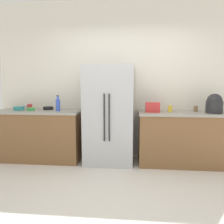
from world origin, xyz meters
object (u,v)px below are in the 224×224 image
at_px(refrigerator, 109,115).
at_px(cup_c, 26,107).
at_px(toaster, 152,107).
at_px(bowl_c, 31,109).
at_px(rice_cooker, 214,104).
at_px(bowl_b, 19,108).
at_px(bottle_a, 58,105).
at_px(cup_b, 196,109).
at_px(cup_d, 30,107).
at_px(bowl_a, 48,108).
at_px(cup_a, 170,109).

height_order(refrigerator, cup_c, refrigerator).
height_order(toaster, bowl_c, toaster).
height_order(rice_cooker, bowl_b, rice_cooker).
relative_size(refrigerator, bowl_b, 9.07).
distance_m(rice_cooker, bottle_a, 2.67).
bearing_deg(cup_c, cup_b, -1.41).
height_order(cup_d, bowl_b, cup_d).
height_order(cup_d, bowl_a, cup_d).
xyz_separation_m(bowl_a, bowl_c, (-0.26, -0.17, -0.00)).
relative_size(rice_cooker, cup_a, 3.00).
relative_size(cup_a, bowl_b, 0.57).
relative_size(bottle_a, bowl_c, 2.00).
bearing_deg(refrigerator, cup_b, 4.62).
xyz_separation_m(cup_c, cup_d, (0.11, -0.06, 0.01)).
distance_m(cup_a, bowl_a, 2.24).
distance_m(cup_a, cup_d, 2.59).
bearing_deg(bowl_a, bowl_b, -164.93).
distance_m(bowl_a, bowl_b, 0.52).
bearing_deg(cup_b, rice_cooker, -34.48).
relative_size(toaster, cup_a, 2.23).
bearing_deg(bowl_a, bowl_c, -145.85).
bearing_deg(refrigerator, cup_d, 174.81).
bearing_deg(bottle_a, cup_d, 162.20).
relative_size(toaster, cup_d, 2.37).
bearing_deg(cup_d, cup_a, -1.76).
relative_size(cup_d, bowl_c, 0.71).
distance_m(toaster, bottle_a, 1.66).
bearing_deg(rice_cooker, cup_b, 145.52).
bearing_deg(rice_cooker, cup_a, 171.10).
relative_size(rice_cooker, bottle_a, 1.13).
xyz_separation_m(cup_a, bowl_c, (-2.49, -0.09, -0.03)).
relative_size(bottle_a, bowl_a, 1.55).
bearing_deg(cup_d, cup_c, 150.55).
relative_size(bottle_a, bowl_b, 1.51).
height_order(toaster, bottle_a, bottle_a).
distance_m(rice_cooker, cup_a, 0.71).
bearing_deg(bowl_c, refrigerator, 1.20).
height_order(cup_c, cup_d, cup_d).
bearing_deg(cup_a, bowl_c, -177.96).
height_order(refrigerator, bowl_a, refrigerator).
height_order(rice_cooker, cup_b, rice_cooker).
bearing_deg(cup_d, rice_cooker, -3.29).
height_order(bottle_a, cup_b, bottle_a).
bearing_deg(bowl_c, cup_a, 2.04).
bearing_deg(toaster, bowl_a, 175.15).
distance_m(rice_cooker, bowl_b, 3.44).
relative_size(toaster, rice_cooker, 0.74).
distance_m(cup_c, bowl_c, 0.31).
bearing_deg(toaster, bowl_b, 179.36).
relative_size(bottle_a, cup_b, 2.87).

